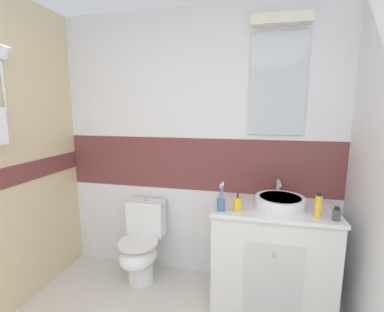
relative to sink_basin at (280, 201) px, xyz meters
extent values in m
cube|color=white|center=(-0.75, 0.34, -0.47)|extent=(3.20, 0.10, 0.85)
cube|color=brown|center=(-0.75, 0.33, 0.20)|extent=(3.20, 0.10, 0.50)
cube|color=white|center=(-0.75, 0.34, 1.03)|extent=(3.20, 0.10, 1.15)
cube|color=silver|center=(-0.05, 0.28, 0.93)|extent=(0.46, 0.02, 0.84)
cube|color=white|center=(-0.05, 0.24, 1.43)|extent=(0.47, 0.10, 0.08)
cylinder|color=silver|center=(-2.02, -0.49, 0.86)|extent=(0.02, 0.02, 0.52)
cylinder|color=silver|center=(-1.98, -0.49, 1.12)|extent=(0.10, 0.07, 0.11)
cube|color=silver|center=(-0.05, 0.02, -0.49)|extent=(0.93, 0.54, 0.82)
cube|color=white|center=(-0.05, 0.01, -0.06)|extent=(0.95, 0.56, 0.03)
cube|color=silver|center=(-0.05, -0.26, -0.53)|extent=(0.42, 0.01, 0.57)
cylinder|color=silver|center=(-0.05, -0.28, -0.32)|extent=(0.02, 0.02, 0.03)
cylinder|color=white|center=(0.00, 0.00, 0.00)|extent=(0.39, 0.39, 0.08)
cylinder|color=#AFB1BA|center=(0.00, 0.00, 0.03)|extent=(0.32, 0.32, 0.01)
cylinder|color=silver|center=(0.00, 0.22, 0.04)|extent=(0.03, 0.03, 0.16)
cylinder|color=silver|center=(0.00, 0.11, 0.12)|extent=(0.02, 0.17, 0.02)
cylinder|color=white|center=(-1.22, 0.01, -0.81)|extent=(0.24, 0.24, 0.18)
ellipsoid|color=white|center=(-1.22, -0.03, -0.61)|extent=(0.34, 0.42, 0.22)
cylinder|color=white|center=(-1.22, -0.03, -0.48)|extent=(0.37, 0.37, 0.02)
cube|color=white|center=(-1.22, 0.18, -0.32)|extent=(0.36, 0.17, 0.34)
cylinder|color=silver|center=(-1.22, 0.18, -0.14)|extent=(0.04, 0.04, 0.02)
cylinder|color=#4C7299|center=(-0.45, -0.19, 0.00)|extent=(0.06, 0.06, 0.09)
cylinder|color=#338CD8|center=(-0.45, -0.20, 0.07)|extent=(0.03, 0.02, 0.17)
cube|color=white|center=(-0.45, -0.20, 0.15)|extent=(0.02, 0.02, 0.03)
cylinder|color=#D872BF|center=(-0.44, -0.19, 0.07)|extent=(0.01, 0.03, 0.19)
cube|color=white|center=(-0.44, -0.19, 0.17)|extent=(0.01, 0.02, 0.03)
cylinder|color=yellow|center=(-0.32, -0.16, 0.01)|extent=(0.07, 0.07, 0.10)
cylinder|color=#262626|center=(-0.32, -0.16, 0.08)|extent=(0.01, 0.01, 0.04)
cylinder|color=#262626|center=(-0.32, -0.18, 0.10)|extent=(0.01, 0.02, 0.01)
cylinder|color=yellow|center=(0.25, -0.16, 0.03)|extent=(0.05, 0.05, 0.16)
cylinder|color=black|center=(0.25, -0.16, 0.12)|extent=(0.03, 0.03, 0.02)
cube|color=#4C4C51|center=(0.36, -0.20, -0.01)|extent=(0.05, 0.03, 0.08)
cylinder|color=black|center=(0.36, -0.20, 0.04)|extent=(0.03, 0.03, 0.02)
camera|label=1|loc=(-0.22, -2.13, 0.72)|focal=24.96mm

